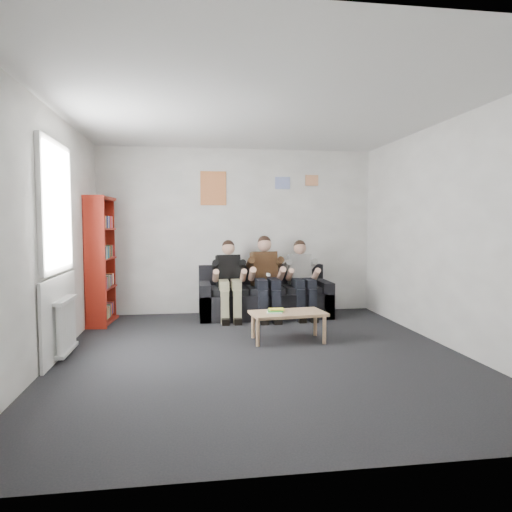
{
  "coord_description": "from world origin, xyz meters",
  "views": [
    {
      "loc": [
        -0.78,
        -5.02,
        1.47
      ],
      "look_at": [
        0.13,
        1.3,
        1.02
      ],
      "focal_mm": 32.0,
      "sensor_mm": 36.0,
      "label": 1
    }
  ],
  "objects_px": {
    "person_left": "(229,280)",
    "person_middle": "(266,278)",
    "person_right": "(302,279)",
    "sofa": "(264,298)",
    "coffee_table": "(288,315)",
    "bookshelf": "(101,260)"
  },
  "relations": [
    {
      "from": "person_left",
      "to": "person_middle",
      "type": "relative_size",
      "value": 0.95
    },
    {
      "from": "person_middle",
      "to": "person_right",
      "type": "xyz_separation_m",
      "value": [
        0.57,
        0.0,
        -0.03
      ]
    },
    {
      "from": "sofa",
      "to": "person_left",
      "type": "height_order",
      "value": "person_left"
    },
    {
      "from": "sofa",
      "to": "person_right",
      "type": "distance_m",
      "value": 0.68
    },
    {
      "from": "coffee_table",
      "to": "person_middle",
      "type": "bearing_deg",
      "value": 91.75
    },
    {
      "from": "sofa",
      "to": "coffee_table",
      "type": "distance_m",
      "value": 1.6
    },
    {
      "from": "person_left",
      "to": "sofa",
      "type": "bearing_deg",
      "value": 11.33
    },
    {
      "from": "sofa",
      "to": "person_right",
      "type": "relative_size",
      "value": 1.69
    },
    {
      "from": "bookshelf",
      "to": "person_right",
      "type": "bearing_deg",
      "value": 5.33
    },
    {
      "from": "person_middle",
      "to": "person_right",
      "type": "distance_m",
      "value": 0.57
    },
    {
      "from": "bookshelf",
      "to": "coffee_table",
      "type": "distance_m",
      "value": 2.94
    },
    {
      "from": "sofa",
      "to": "person_middle",
      "type": "bearing_deg",
      "value": -90.0
    },
    {
      "from": "person_left",
      "to": "person_right",
      "type": "distance_m",
      "value": 1.15
    },
    {
      "from": "sofa",
      "to": "bookshelf",
      "type": "bearing_deg",
      "value": -175.85
    },
    {
      "from": "coffee_table",
      "to": "person_right",
      "type": "relative_size",
      "value": 0.76
    },
    {
      "from": "sofa",
      "to": "person_middle",
      "type": "distance_m",
      "value": 0.4
    },
    {
      "from": "coffee_table",
      "to": "person_right",
      "type": "xyz_separation_m",
      "value": [
        0.53,
        1.41,
        0.28
      ]
    },
    {
      "from": "coffee_table",
      "to": "person_left",
      "type": "distance_m",
      "value": 1.56
    },
    {
      "from": "bookshelf",
      "to": "person_left",
      "type": "relative_size",
      "value": 1.53
    },
    {
      "from": "person_middle",
      "to": "person_right",
      "type": "bearing_deg",
      "value": -6.8
    },
    {
      "from": "coffee_table",
      "to": "person_middle",
      "type": "distance_m",
      "value": 1.44
    },
    {
      "from": "coffee_table",
      "to": "person_left",
      "type": "xyz_separation_m",
      "value": [
        -0.62,
        1.41,
        0.29
      ]
    }
  ]
}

